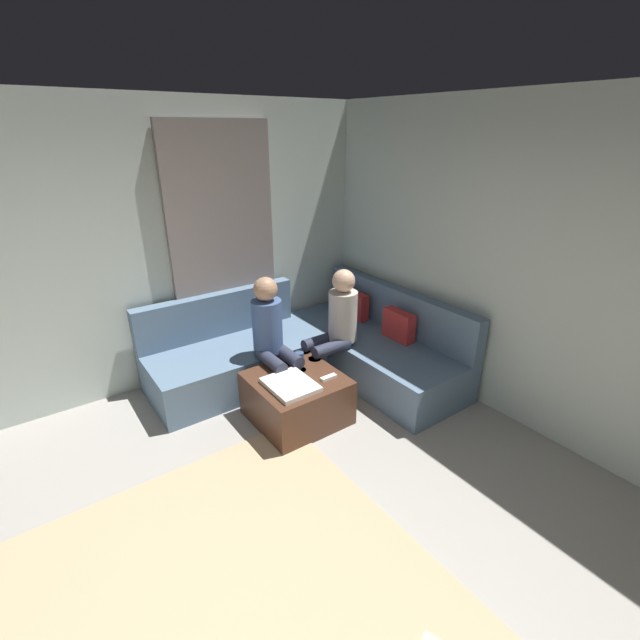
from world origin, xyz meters
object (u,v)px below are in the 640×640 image
at_px(ottoman, 297,398).
at_px(game_remote, 329,377).
at_px(person_on_couch_side, 273,337).
at_px(person_on_couch_back, 335,325).
at_px(sectional_couch, 314,350).
at_px(coffee_mug, 299,357).

height_order(ottoman, game_remote, game_remote).
bearing_deg(person_on_couch_side, person_on_couch_back, 168.38).
height_order(sectional_couch, game_remote, sectional_couch).
relative_size(game_remote, person_on_couch_back, 0.12).
bearing_deg(person_on_couch_side, game_remote, 109.96).
bearing_deg(coffee_mug, sectional_couch, 129.68).
height_order(ottoman, person_on_couch_back, person_on_couch_back).
bearing_deg(person_on_couch_side, sectional_couch, -165.31).
bearing_deg(game_remote, coffee_mug, -174.29).
bearing_deg(person_on_couch_back, coffee_mug, 96.54).
distance_m(ottoman, coffee_mug, 0.38).
xyz_separation_m(ottoman, game_remote, (0.18, 0.22, 0.22)).
relative_size(coffee_mug, person_on_couch_side, 0.08).
bearing_deg(coffee_mug, game_remote, 5.71).
bearing_deg(game_remote, person_on_couch_side, -160.04).
height_order(coffee_mug, person_on_couch_side, person_on_couch_side).
height_order(ottoman, person_on_couch_side, person_on_couch_side).
bearing_deg(person_on_couch_side, ottoman, 88.58).
bearing_deg(sectional_couch, coffee_mug, -50.32).
height_order(coffee_mug, game_remote, coffee_mug).
bearing_deg(person_on_couch_back, game_remote, 137.87).
xyz_separation_m(person_on_couch_back, person_on_couch_side, (-0.13, -0.62, 0.00)).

